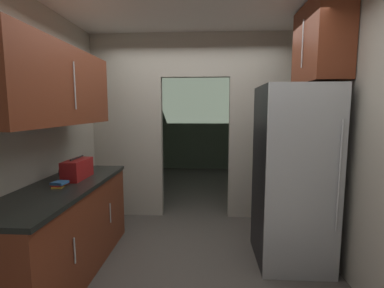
% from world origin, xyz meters
% --- Properties ---
extents(ground, '(20.00, 20.00, 0.00)m').
position_xyz_m(ground, '(0.00, 0.00, 0.00)').
color(ground, '#47423D').
extents(kitchen_overhead_slab, '(3.43, 6.87, 0.06)m').
position_xyz_m(kitchen_overhead_slab, '(0.00, 0.43, 2.73)').
color(kitchen_overhead_slab, silver).
extents(kitchen_partition, '(3.03, 0.12, 2.70)m').
position_xyz_m(kitchen_partition, '(-0.00, 1.44, 1.45)').
color(kitchen_partition, '#ADA899').
rests_on(kitchen_partition, ground).
extents(adjoining_room_shell, '(3.03, 3.50, 2.70)m').
position_xyz_m(adjoining_room_shell, '(0.00, 3.69, 1.35)').
color(adjoining_room_shell, slate).
rests_on(adjoining_room_shell, ground).
extents(refrigerator, '(0.70, 0.80, 1.86)m').
position_xyz_m(refrigerator, '(1.08, 0.21, 0.93)').
color(refrigerator, black).
rests_on(refrigerator, ground).
extents(lower_cabinet_run, '(0.64, 1.89, 0.90)m').
position_xyz_m(lower_cabinet_run, '(-1.20, -0.18, 0.45)').
color(lower_cabinet_run, maroon).
rests_on(lower_cabinet_run, ground).
extents(upper_cabinet_counterside, '(0.36, 1.70, 0.71)m').
position_xyz_m(upper_cabinet_counterside, '(-1.20, -0.18, 1.83)').
color(upper_cabinet_counterside, maroon).
extents(upper_cabinet_fridgeside, '(0.36, 0.77, 0.79)m').
position_xyz_m(upper_cabinet_fridgeside, '(1.34, 0.31, 2.28)').
color(upper_cabinet_fridgeside, maroon).
extents(boombox, '(0.19, 0.40, 0.23)m').
position_xyz_m(boombox, '(-1.17, 0.10, 1.00)').
color(boombox, maroon).
rests_on(boombox, lower_cabinet_run).
extents(book_stack, '(0.13, 0.16, 0.05)m').
position_xyz_m(book_stack, '(-1.19, -0.22, 0.92)').
color(book_stack, gold).
rests_on(book_stack, lower_cabinet_run).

